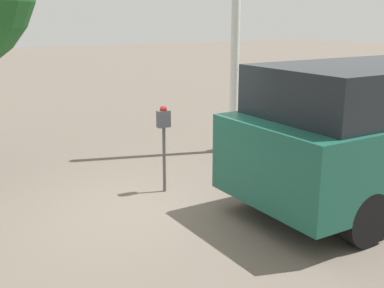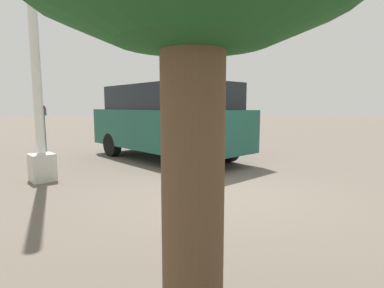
# 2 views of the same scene
# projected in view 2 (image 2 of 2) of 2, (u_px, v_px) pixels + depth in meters

# --- Properties ---
(ground_plane) EXTENTS (80.00, 80.00, 0.00)m
(ground_plane) POSITION_uv_depth(u_px,v_px,m) (214.00, 194.00, 5.12)
(ground_plane) COLOR #60564C
(parking_meter_near) EXTENTS (0.20, 0.11, 1.39)m
(parking_meter_near) POSITION_uv_depth(u_px,v_px,m) (169.00, 134.00, 5.11)
(parking_meter_near) COLOR #4C4C4C
(parking_meter_near) RESTS_ON ground
(parking_meter_far) EXTENTS (0.20, 0.11, 1.53)m
(parking_meter_far) POSITION_uv_depth(u_px,v_px,m) (44.00, 117.00, 10.01)
(parking_meter_far) COLOR #4C4C4C
(parking_meter_far) RESTS_ON ground
(lamp_post) EXTENTS (0.44, 0.44, 6.52)m
(lamp_post) POSITION_uv_depth(u_px,v_px,m) (36.00, 63.00, 5.74)
(lamp_post) COLOR beige
(lamp_post) RESTS_ON ground
(parked_van) EXTENTS (4.89, 2.13, 2.08)m
(parked_van) POSITION_uv_depth(u_px,v_px,m) (167.00, 119.00, 8.37)
(parked_van) COLOR #195142
(parked_van) RESTS_ON ground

